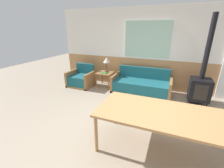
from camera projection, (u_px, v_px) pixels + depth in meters
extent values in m
plane|color=gray|center=(138.00, 133.00, 3.10)|extent=(16.00, 16.00, 0.00)
cube|color=#AD7A4C|center=(156.00, 75.00, 5.20)|extent=(7.20, 0.06, 1.04)
cube|color=silver|center=(160.00, 34.00, 4.73)|extent=(7.20, 0.06, 1.66)
cube|color=white|center=(147.00, 39.00, 4.90)|extent=(1.57, 0.01, 1.24)
cube|color=#99BCA8|center=(147.00, 39.00, 4.89)|extent=(1.49, 0.02, 1.16)
cube|color=olive|center=(140.00, 92.00, 5.03)|extent=(1.90, 0.83, 0.06)
cube|color=#195660|center=(141.00, 86.00, 4.94)|extent=(1.74, 0.75, 0.34)
cube|color=#195660|center=(144.00, 73.00, 5.15)|extent=(1.74, 0.10, 0.39)
cube|color=olive|center=(115.00, 81.00, 5.27)|extent=(0.08, 0.83, 0.54)
cube|color=olive|center=(170.00, 89.00, 4.63)|extent=(0.08, 0.83, 0.54)
cube|color=olive|center=(81.00, 85.00, 5.62)|extent=(0.88, 0.75, 0.06)
cube|color=#195660|center=(81.00, 80.00, 5.53)|extent=(0.72, 0.67, 0.35)
cube|color=#195660|center=(85.00, 68.00, 5.70)|extent=(0.72, 0.10, 0.37)
cube|color=olive|center=(72.00, 78.00, 5.67)|extent=(0.08, 0.75, 0.55)
cube|color=olive|center=(90.00, 80.00, 5.39)|extent=(0.08, 0.75, 0.55)
cube|color=olive|center=(105.00, 73.00, 5.42)|extent=(0.55, 0.55, 0.03)
cylinder|color=olive|center=(96.00, 81.00, 5.38)|extent=(0.04, 0.04, 0.50)
cylinder|color=olive|center=(109.00, 83.00, 5.21)|extent=(0.04, 0.04, 0.50)
cylinder|color=olive|center=(102.00, 77.00, 5.81)|extent=(0.04, 0.04, 0.50)
cylinder|color=olive|center=(114.00, 79.00, 5.64)|extent=(0.04, 0.04, 0.50)
cylinder|color=#262628|center=(107.00, 72.00, 5.48)|extent=(0.15, 0.15, 0.02)
cylinder|color=#262628|center=(107.00, 67.00, 5.42)|extent=(0.02, 0.02, 0.33)
cone|color=beige|center=(107.00, 60.00, 5.33)|extent=(0.25, 0.25, 0.18)
cube|color=#2D7F3D|center=(105.00, 73.00, 5.32)|extent=(0.21, 0.14, 0.02)
cube|color=#B27F4C|center=(163.00, 114.00, 2.43)|extent=(2.11, 1.01, 0.04)
cylinder|color=#B27F4C|center=(96.00, 134.00, 2.52)|extent=(0.06, 0.06, 0.71)
cylinder|color=#B27F4C|center=(115.00, 109.00, 3.30)|extent=(0.06, 0.06, 0.71)
cylinder|color=#B27F4C|center=(222.00, 131.00, 2.59)|extent=(0.06, 0.06, 0.71)
cylinder|color=black|center=(189.00, 102.00, 4.26)|extent=(0.04, 0.04, 0.10)
cylinder|color=black|center=(207.00, 105.00, 4.11)|extent=(0.04, 0.04, 0.10)
cylinder|color=black|center=(188.00, 96.00, 4.63)|extent=(0.04, 0.04, 0.10)
cylinder|color=black|center=(204.00, 99.00, 4.47)|extent=(0.04, 0.04, 0.10)
cube|color=black|center=(200.00, 89.00, 4.24)|extent=(0.54, 0.52, 0.61)
cube|color=black|center=(201.00, 93.00, 4.01)|extent=(0.32, 0.01, 0.43)
cylinder|color=black|center=(208.00, 48.00, 3.89)|extent=(0.13, 0.13, 1.68)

